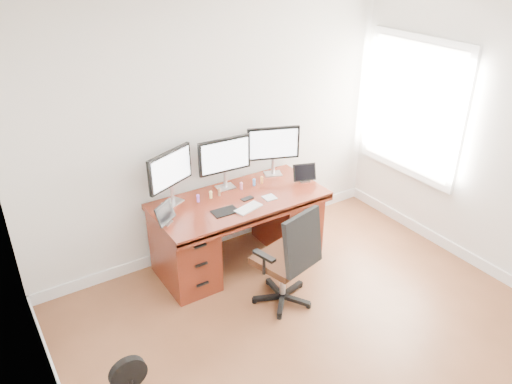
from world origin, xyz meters
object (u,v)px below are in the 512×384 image
desk (238,227)px  floor_fan (130,382)px  office_chair (287,273)px  keyboard (248,208)px  monitor_center (225,157)px

desk → floor_fan: bearing=-144.9°
desk → office_chair: size_ratio=1.71×
desk → floor_fan: desk is taller
office_chair → keyboard: 0.70m
monitor_center → keyboard: size_ratio=2.01×
floor_fan → office_chair: bearing=9.7°
desk → monitor_center: (-0.00, 0.24, 0.68)m
keyboard → floor_fan: bearing=-165.9°
floor_fan → monitor_center: 2.24m
desk → monitor_center: monitor_center is taller
office_chair → keyboard: office_chair is taller
desk → monitor_center: size_ratio=3.08×
floor_fan → keyboard: size_ratio=1.46×
office_chair → keyboard: bearing=83.1°
desk → monitor_center: 0.72m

